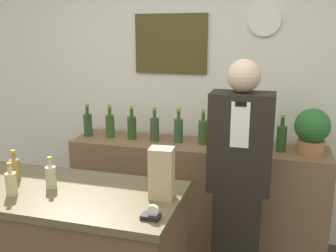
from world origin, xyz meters
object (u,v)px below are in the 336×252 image
at_px(paper_bag, 162,173).
at_px(tape_dispenser, 152,215).
at_px(shopkeeper, 239,181).
at_px(potted_plant, 312,130).

xyz_separation_m(paper_bag, tape_dispenser, (0.02, -0.24, -0.12)).
relative_size(shopkeeper, paper_bag, 6.02).
relative_size(paper_bag, tape_dispenser, 3.08).
xyz_separation_m(potted_plant, paper_bag, (-0.84, -1.20, -0.00)).
bearing_deg(potted_plant, shopkeeper, -133.84).
height_order(paper_bag, tape_dispenser, paper_bag).
bearing_deg(tape_dispenser, shopkeeper, 70.65).
relative_size(shopkeeper, potted_plant, 4.66).
bearing_deg(potted_plant, tape_dispenser, -119.60).
height_order(potted_plant, paper_bag, potted_plant).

